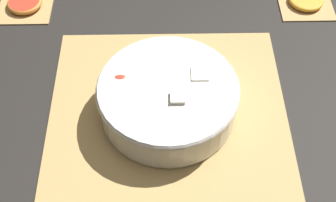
% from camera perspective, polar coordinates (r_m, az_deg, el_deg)
% --- Properties ---
extents(ground_plane, '(6.00, 6.00, 0.00)m').
position_cam_1_polar(ground_plane, '(0.88, -0.00, -1.37)').
color(ground_plane, black).
extents(bamboo_mat_center, '(0.45, 0.42, 0.01)m').
position_cam_1_polar(bamboo_mat_center, '(0.88, -0.00, -1.25)').
color(bamboo_mat_center, tan).
rests_on(bamboo_mat_center, ground_plane).
extents(coaster_mat_far_left, '(0.12, 0.12, 0.01)m').
position_cam_1_polar(coaster_mat_far_left, '(1.13, -16.97, 11.04)').
color(coaster_mat_far_left, tan).
rests_on(coaster_mat_far_left, ground_plane).
extents(coaster_mat_far_right, '(0.12, 0.12, 0.01)m').
position_cam_1_polar(coaster_mat_far_right, '(1.14, 16.37, 11.43)').
color(coaster_mat_far_right, tan).
rests_on(coaster_mat_far_right, ground_plane).
extents(fruit_salad_bowl, '(0.26, 0.26, 0.08)m').
position_cam_1_polar(fruit_salad_bowl, '(0.85, 0.03, 0.51)').
color(fruit_salad_bowl, silver).
rests_on(fruit_salad_bowl, bamboo_mat_center).
extents(orange_slice_whole, '(0.08, 0.08, 0.01)m').
position_cam_1_polar(orange_slice_whole, '(1.13, 16.46, 11.73)').
color(orange_slice_whole, '#F9A338').
rests_on(orange_slice_whole, coaster_mat_far_right).
extents(grapefruit_slice, '(0.08, 0.08, 0.01)m').
position_cam_1_polar(grapefruit_slice, '(1.13, -17.08, 11.38)').
color(grapefruit_slice, red).
rests_on(grapefruit_slice, coaster_mat_far_left).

